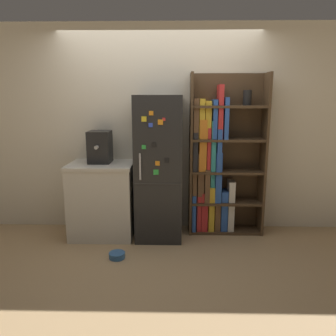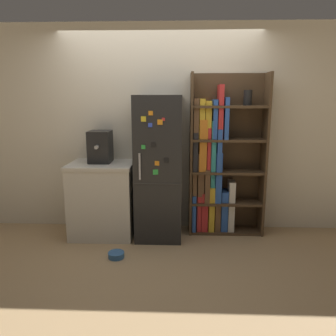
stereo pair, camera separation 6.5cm
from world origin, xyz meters
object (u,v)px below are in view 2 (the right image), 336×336
Objects in this scene: bookshelf at (217,164)px; pet_bowl at (116,255)px; refrigerator at (159,168)px; espresso_machine at (100,147)px.

pet_bowl is at bearing -145.20° from bookshelf.
refrigerator reaches higher than espresso_machine.
refrigerator reaches higher than pet_bowl.
refrigerator is 1.13m from pet_bowl.
espresso_machine is (-1.44, -0.11, 0.23)m from bookshelf.
espresso_machine is at bearing -175.81° from bookshelf.
pet_bowl is at bearing -66.88° from espresso_machine.
bookshelf is 5.15× the size of espresso_machine.
bookshelf is at bearing 13.00° from refrigerator.
refrigerator is 0.77m from espresso_machine.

